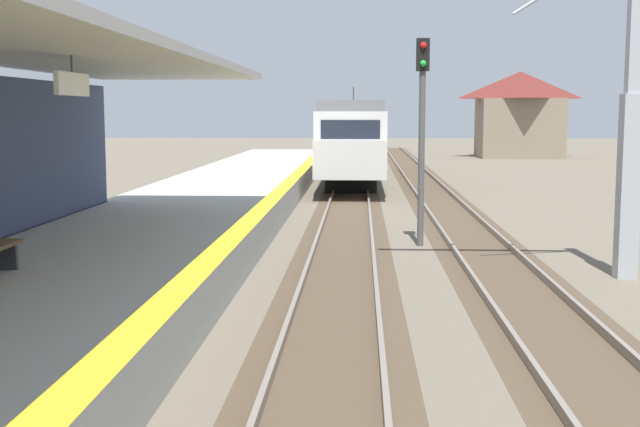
{
  "coord_description": "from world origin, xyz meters",
  "views": [
    {
      "loc": [
        2.31,
        -0.13,
        3.39
      ],
      "look_at": [
        1.8,
        10.44,
        2.1
      ],
      "focal_mm": 46.91,
      "sensor_mm": 36.0,
      "label": 1
    }
  ],
  "objects_px": {
    "approaching_train": "(353,137)",
    "rail_signal_post": "(422,120)",
    "distant_trackside_house": "(519,113)",
    "catenary_pylon_far_side": "(617,101)"
  },
  "relations": [
    {
      "from": "approaching_train",
      "to": "rail_signal_post",
      "type": "xyz_separation_m",
      "value": [
        1.93,
        -20.28,
        1.02
      ]
    },
    {
      "from": "rail_signal_post",
      "to": "distant_trackside_house",
      "type": "bearing_deg",
      "value": 76.32
    },
    {
      "from": "approaching_train",
      "to": "catenary_pylon_far_side",
      "type": "relative_size",
      "value": 2.61
    },
    {
      "from": "catenary_pylon_far_side",
      "to": "rail_signal_post",
      "type": "bearing_deg",
      "value": 132.42
    },
    {
      "from": "rail_signal_post",
      "to": "distant_trackside_house",
      "type": "relative_size",
      "value": 0.79
    },
    {
      "from": "catenary_pylon_far_side",
      "to": "distant_trackside_house",
      "type": "xyz_separation_m",
      "value": [
        6.71,
        46.34,
        -0.27
      ]
    },
    {
      "from": "approaching_train",
      "to": "catenary_pylon_far_side",
      "type": "height_order",
      "value": "catenary_pylon_far_side"
    },
    {
      "from": "approaching_train",
      "to": "distant_trackside_house",
      "type": "xyz_separation_m",
      "value": [
        12.25,
        22.11,
        1.16
      ]
    },
    {
      "from": "distant_trackside_house",
      "to": "approaching_train",
      "type": "bearing_deg",
      "value": -118.99
    },
    {
      "from": "catenary_pylon_far_side",
      "to": "distant_trackside_house",
      "type": "relative_size",
      "value": 1.14
    }
  ]
}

